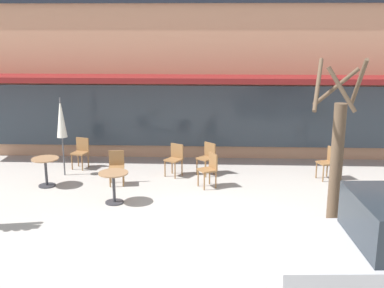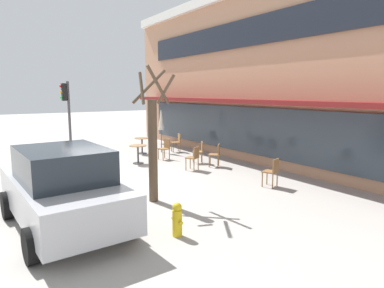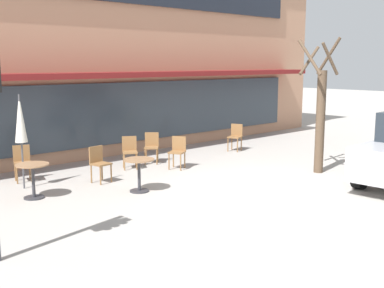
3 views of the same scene
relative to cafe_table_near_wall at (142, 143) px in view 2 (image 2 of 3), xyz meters
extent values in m
plane|color=#ADA8A0|center=(4.31, -3.10, -0.52)|extent=(80.00, 80.00, 0.00)
cube|color=tan|center=(4.31, 6.90, 3.14)|extent=(19.72, 8.00, 7.30)
cube|color=maroon|center=(4.31, 2.35, 2.03)|extent=(16.76, 1.10, 0.16)
cube|color=#1E232D|center=(4.31, 2.84, 4.74)|extent=(15.78, 0.10, 1.10)
cube|color=#2D3842|center=(4.31, 2.84, 0.83)|extent=(15.78, 0.10, 1.90)
cylinder|color=#333338|center=(0.00, 0.00, -0.50)|extent=(0.44, 0.44, 0.03)
cylinder|color=#333338|center=(0.00, 0.00, -0.14)|extent=(0.07, 0.07, 0.70)
cylinder|color=#99704C|center=(0.00, 0.00, 0.23)|extent=(0.70, 0.70, 0.03)
cylinder|color=#333338|center=(2.01, -1.11, -0.50)|extent=(0.44, 0.44, 0.03)
cylinder|color=#333338|center=(2.01, -1.11, -0.14)|extent=(0.07, 0.07, 0.70)
cylinder|color=#99704C|center=(2.01, -1.11, 0.23)|extent=(0.70, 0.70, 0.03)
cylinder|color=#4C4C51|center=(0.19, 0.94, 0.58)|extent=(0.04, 0.04, 2.20)
cone|color=silver|center=(0.19, 0.94, 1.13)|extent=(0.28, 0.28, 1.10)
cylinder|color=olive|center=(2.01, 0.04, -0.29)|extent=(0.04, 0.04, 0.45)
cylinder|color=olive|center=(1.67, -0.01, -0.29)|extent=(0.04, 0.04, 0.45)
cylinder|color=olive|center=(1.96, 0.38, -0.29)|extent=(0.04, 0.04, 0.45)
cylinder|color=olive|center=(1.63, 0.33, -0.29)|extent=(0.04, 0.04, 0.45)
cube|color=olive|center=(1.82, 0.18, -0.05)|extent=(0.45, 0.45, 0.04)
cube|color=olive|center=(1.79, 0.36, 0.17)|extent=(0.40, 0.10, 0.40)
cylinder|color=olive|center=(4.15, 0.93, -0.29)|extent=(0.04, 0.04, 0.45)
cylinder|color=olive|center=(3.90, 1.16, -0.29)|extent=(0.04, 0.04, 0.45)
cylinder|color=olive|center=(4.38, 1.18, -0.29)|extent=(0.04, 0.04, 0.45)
cylinder|color=olive|center=(4.13, 1.41, -0.29)|extent=(0.04, 0.04, 0.45)
cube|color=olive|center=(4.14, 1.17, -0.05)|extent=(0.57, 0.57, 0.04)
cube|color=olive|center=(4.26, 1.30, 0.17)|extent=(0.32, 0.30, 0.40)
cylinder|color=olive|center=(0.58, 1.37, -0.29)|extent=(0.04, 0.04, 0.45)
cylinder|color=olive|center=(0.25, 1.46, -0.29)|extent=(0.04, 0.04, 0.45)
cylinder|color=olive|center=(0.67, 1.69, -0.29)|extent=(0.04, 0.04, 0.45)
cylinder|color=olive|center=(0.35, 1.79, -0.29)|extent=(0.04, 0.04, 0.45)
cube|color=olive|center=(0.46, 1.58, -0.05)|extent=(0.50, 0.50, 0.04)
cube|color=olive|center=(0.51, 1.75, 0.17)|extent=(0.40, 0.15, 0.40)
cylinder|color=olive|center=(7.31, 0.66, -0.29)|extent=(0.04, 0.04, 0.45)
cylinder|color=olive|center=(7.19, 0.98, -0.29)|extent=(0.04, 0.04, 0.45)
cylinder|color=olive|center=(7.63, 0.77, -0.29)|extent=(0.04, 0.04, 0.45)
cylinder|color=olive|center=(7.51, 1.09, -0.29)|extent=(0.04, 0.04, 0.45)
cube|color=olive|center=(7.41, 0.87, -0.05)|extent=(0.51, 0.51, 0.04)
cube|color=olive|center=(7.58, 0.94, 0.17)|extent=(0.18, 0.39, 0.40)
cylinder|color=olive|center=(3.31, 0.75, -0.29)|extent=(0.04, 0.04, 0.45)
cylinder|color=olive|center=(3.02, 0.93, -0.29)|extent=(0.04, 0.04, 0.45)
cylinder|color=olive|center=(3.48, 1.05, -0.29)|extent=(0.04, 0.04, 0.45)
cylinder|color=olive|center=(3.19, 1.22, -0.29)|extent=(0.04, 0.04, 0.45)
cube|color=olive|center=(3.25, 0.99, -0.05)|extent=(0.55, 0.55, 0.04)
cube|color=olive|center=(3.34, 1.14, 0.17)|extent=(0.36, 0.24, 0.40)
cylinder|color=olive|center=(4.13, -0.13, -0.29)|extent=(0.04, 0.04, 0.45)
cylinder|color=olive|center=(3.96, 0.16, -0.29)|extent=(0.04, 0.04, 0.45)
cylinder|color=olive|center=(4.43, 0.03, -0.29)|extent=(0.04, 0.04, 0.45)
cylinder|color=olive|center=(4.26, 0.33, -0.29)|extent=(0.04, 0.04, 0.45)
cube|color=olive|center=(4.19, 0.10, -0.05)|extent=(0.54, 0.54, 0.04)
cube|color=olive|center=(4.35, 0.19, 0.17)|extent=(0.23, 0.37, 0.40)
cube|color=#B7B7BC|center=(7.29, -5.24, 0.18)|extent=(4.29, 2.01, 0.76)
cube|color=#232B33|center=(7.44, -5.23, 0.90)|extent=(2.18, 1.71, 0.68)
cylinder|color=black|center=(6.03, -6.20, -0.20)|extent=(0.65, 0.25, 0.64)
cylinder|color=black|center=(5.94, -4.40, -0.20)|extent=(0.65, 0.25, 0.64)
cylinder|color=black|center=(8.63, -6.07, -0.20)|extent=(0.65, 0.25, 0.64)
cylinder|color=black|center=(8.54, -4.27, -0.20)|extent=(0.65, 0.25, 0.64)
cylinder|color=brown|center=(6.72, -2.79, 0.84)|extent=(0.24, 0.24, 2.71)
cylinder|color=brown|center=(7.01, -2.76, 2.56)|extent=(0.14, 0.67, 0.98)
cylinder|color=brown|center=(6.71, -2.38, 2.45)|extent=(0.87, 0.10, 0.77)
cylinder|color=brown|center=(6.30, -2.66, 2.53)|extent=(0.34, 0.92, 0.93)
cylinder|color=brown|center=(6.64, -3.03, 2.49)|extent=(0.58, 0.24, 0.83)
cylinder|color=#47474C|center=(-1.88, -2.82, 1.18)|extent=(0.12, 0.12, 3.40)
cube|color=black|center=(-1.88, -3.00, 2.38)|extent=(0.26, 0.20, 0.80)
sphere|color=red|center=(-1.88, -3.13, 2.65)|extent=(0.13, 0.13, 0.13)
sphere|color=gold|center=(-1.88, -3.13, 2.39)|extent=(0.13, 0.13, 0.13)
sphere|color=green|center=(-1.88, -3.13, 2.13)|extent=(0.13, 0.13, 0.13)
cylinder|color=gold|center=(9.02, -3.41, -0.24)|extent=(0.20, 0.20, 0.55)
sphere|color=gold|center=(9.02, -3.41, 0.09)|extent=(0.19, 0.19, 0.19)
cylinder|color=gold|center=(8.89, -3.41, -0.19)|extent=(0.10, 0.07, 0.07)
cylinder|color=gold|center=(9.15, -3.41, -0.19)|extent=(0.10, 0.07, 0.07)
camera|label=1|loc=(4.32, -11.78, 3.68)|focal=45.00mm
camera|label=2|loc=(14.72, -6.77, 2.39)|focal=32.00mm
camera|label=3|loc=(-4.33, -9.75, 2.39)|focal=45.00mm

